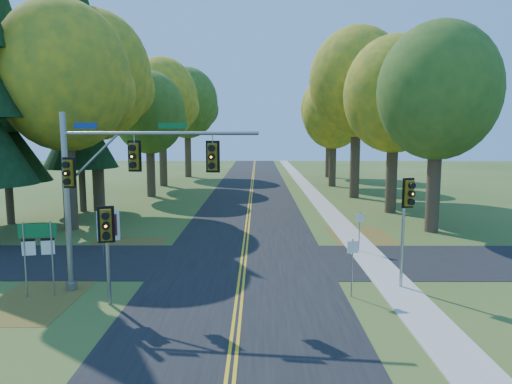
{
  "coord_description": "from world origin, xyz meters",
  "views": [
    {
      "loc": [
        0.69,
        -19.2,
        6.12
      ],
      "look_at": [
        0.59,
        3.15,
        3.2
      ],
      "focal_mm": 32.0,
      "sensor_mm": 36.0,
      "label": 1
    }
  ],
  "objects_px": {
    "traffic_mast": "(112,178)",
    "info_kiosk": "(108,226)",
    "east_signal_pole": "(407,205)",
    "route_sign_cluster": "(38,244)"
  },
  "relations": [
    {
      "from": "traffic_mast",
      "to": "info_kiosk",
      "type": "relative_size",
      "value": 4.38
    },
    {
      "from": "east_signal_pole",
      "to": "info_kiosk",
      "type": "bearing_deg",
      "value": 132.6
    },
    {
      "from": "east_signal_pole",
      "to": "info_kiosk",
      "type": "distance_m",
      "value": 16.58
    },
    {
      "from": "traffic_mast",
      "to": "info_kiosk",
      "type": "xyz_separation_m",
      "value": [
        -3.06,
        8.46,
        -3.57
      ]
    },
    {
      "from": "traffic_mast",
      "to": "route_sign_cluster",
      "type": "xyz_separation_m",
      "value": [
        -2.72,
        -0.47,
        -2.41
      ]
    },
    {
      "from": "east_signal_pole",
      "to": "route_sign_cluster",
      "type": "xyz_separation_m",
      "value": [
        -13.9,
        -0.81,
        -1.33
      ]
    },
    {
      "from": "traffic_mast",
      "to": "route_sign_cluster",
      "type": "distance_m",
      "value": 3.66
    },
    {
      "from": "east_signal_pole",
      "to": "route_sign_cluster",
      "type": "distance_m",
      "value": 13.99
    },
    {
      "from": "traffic_mast",
      "to": "east_signal_pole",
      "type": "height_order",
      "value": "traffic_mast"
    },
    {
      "from": "traffic_mast",
      "to": "east_signal_pole",
      "type": "bearing_deg",
      "value": 8.03
    }
  ]
}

